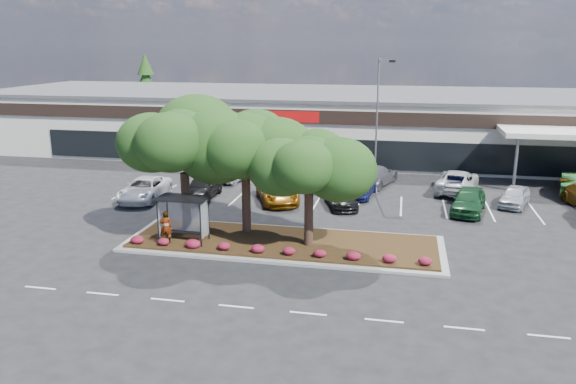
# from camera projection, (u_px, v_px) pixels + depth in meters

# --- Properties ---
(ground) EXTENTS (160.00, 160.00, 0.00)m
(ground) POSITION_uv_depth(u_px,v_px,m) (306.00, 275.00, 27.85)
(ground) COLOR black
(ground) RESTS_ON ground
(retail_store) EXTENTS (80.40, 25.20, 6.25)m
(retail_store) POSITION_uv_depth(u_px,v_px,m) (362.00, 122.00, 59.13)
(retail_store) COLOR silver
(retail_store) RESTS_ON ground
(landscape_island) EXTENTS (18.00, 6.00, 0.26)m
(landscape_island) POSITION_uv_depth(u_px,v_px,m) (283.00, 243.00, 32.00)
(landscape_island) COLOR gray
(landscape_island) RESTS_ON ground
(lane_markings) EXTENTS (33.12, 20.06, 0.01)m
(lane_markings) POSITION_uv_depth(u_px,v_px,m) (330.00, 214.00, 37.74)
(lane_markings) COLOR silver
(lane_markings) RESTS_ON ground
(shrub_row) EXTENTS (17.00, 0.80, 0.50)m
(shrub_row) POSITION_uv_depth(u_px,v_px,m) (275.00, 249.00, 29.91)
(shrub_row) COLOR maroon
(shrub_row) RESTS_ON landscape_island
(bus_shelter) EXTENTS (2.75, 1.55, 2.59)m
(bus_shelter) POSITION_uv_depth(u_px,v_px,m) (184.00, 206.00, 31.52)
(bus_shelter) COLOR black
(bus_shelter) RESTS_ON landscape_island
(island_tree_west) EXTENTS (7.20, 7.20, 7.89)m
(island_tree_west) POSITION_uv_depth(u_px,v_px,m) (184.00, 167.00, 32.60)
(island_tree_west) COLOR #163510
(island_tree_west) RESTS_ON landscape_island
(island_tree_mid) EXTENTS (6.60, 6.60, 7.32)m
(island_tree_mid) POSITION_uv_depth(u_px,v_px,m) (246.00, 172.00, 32.65)
(island_tree_mid) COLOR #163510
(island_tree_mid) RESTS_ON landscape_island
(island_tree_east) EXTENTS (5.80, 5.80, 6.50)m
(island_tree_east) POSITION_uv_depth(u_px,v_px,m) (309.00, 188.00, 30.55)
(island_tree_east) COLOR #163510
(island_tree_east) RESTS_ON landscape_island
(conifer_north_west) EXTENTS (4.40, 4.40, 10.00)m
(conifer_north_west) POSITION_uv_depth(u_px,v_px,m) (147.00, 90.00, 75.99)
(conifer_north_west) COLOR #163510
(conifer_north_west) RESTS_ON ground
(person_waiting) EXTENTS (0.76, 0.58, 1.87)m
(person_waiting) POSITION_uv_depth(u_px,v_px,m) (166.00, 227.00, 31.42)
(person_waiting) COLOR #594C47
(person_waiting) RESTS_ON landscape_island
(light_pole) EXTENTS (1.43, 0.50, 10.12)m
(light_pole) POSITION_uv_depth(u_px,v_px,m) (378.00, 135.00, 42.26)
(light_pole) COLOR gray
(light_pole) RESTS_ON ground
(car_0) EXTENTS (3.00, 5.86, 1.58)m
(car_0) POSITION_uv_depth(u_px,v_px,m) (144.00, 189.00, 41.25)
(car_0) COLOR white
(car_0) RESTS_ON ground
(car_1) EXTENTS (2.12, 4.99, 1.68)m
(car_1) POSITION_uv_depth(u_px,v_px,m) (203.00, 187.00, 41.70)
(car_1) COLOR black
(car_1) RESTS_ON ground
(car_2) EXTENTS (4.44, 6.05, 1.53)m
(car_2) POSITION_uv_depth(u_px,v_px,m) (277.00, 192.00, 40.61)
(car_2) COLOR #7A4609
(car_2) RESTS_ON ground
(car_3) EXTENTS (3.15, 4.97, 1.34)m
(car_3) POSITION_uv_depth(u_px,v_px,m) (341.00, 197.00, 39.54)
(car_3) COLOR black
(car_3) RESTS_ON ground
(car_4) EXTENTS (2.55, 4.87, 1.58)m
(car_4) POSITION_uv_depth(u_px,v_px,m) (361.00, 186.00, 42.19)
(car_4) COLOR navy
(car_4) RESTS_ON ground
(car_5) EXTENTS (2.98, 5.32, 1.71)m
(car_5) POSITION_uv_depth(u_px,v_px,m) (469.00, 200.00, 38.00)
(car_5) COLOR #194725
(car_5) RESTS_ON ground
(car_6) EXTENTS (2.99, 4.46, 1.41)m
(car_6) POSITION_uv_depth(u_px,v_px,m) (515.00, 196.00, 39.64)
(car_6) COLOR #B3B7C0
(car_6) RESTS_ON ground
(car_9) EXTENTS (2.81, 5.60, 1.56)m
(car_9) POSITION_uv_depth(u_px,v_px,m) (228.00, 166.00, 48.86)
(car_9) COLOR #55545B
(car_9) RESTS_ON ground
(car_10) EXTENTS (3.37, 5.44, 1.40)m
(car_10) POSITION_uv_depth(u_px,v_px,m) (233.00, 172.00, 47.25)
(car_10) COLOR silver
(car_10) RESTS_ON ground
(car_11) EXTENTS (2.29, 5.35, 1.71)m
(car_11) POSITION_uv_depth(u_px,v_px,m) (340.00, 168.00, 48.04)
(car_11) COLOR #7B0A05
(car_11) RESTS_ON ground
(car_13) EXTENTS (4.05, 6.27, 1.69)m
(car_13) POSITION_uv_depth(u_px,v_px,m) (375.00, 175.00, 45.34)
(car_13) COLOR slate
(car_13) RESTS_ON ground
(car_14) EXTENTS (2.16, 4.74, 1.35)m
(car_14) POSITION_uv_depth(u_px,v_px,m) (455.00, 183.00, 43.45)
(car_14) COLOR navy
(car_14) RESTS_ON ground
(car_15) EXTENTS (3.96, 6.56, 1.70)m
(car_15) POSITION_uv_depth(u_px,v_px,m) (457.00, 181.00, 43.31)
(car_15) COLOR #BEBEBE
(car_15) RESTS_ON ground
(car_17) EXTENTS (3.05, 5.48, 1.71)m
(car_17) POSITION_uv_depth(u_px,v_px,m) (574.00, 183.00, 42.60)
(car_17) COLOR #1A461D
(car_17) RESTS_ON ground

